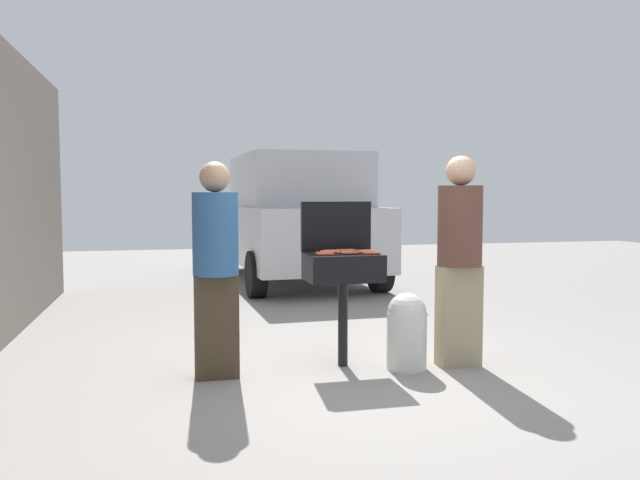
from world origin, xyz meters
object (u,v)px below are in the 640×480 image
(person_right, at_px, (460,253))
(propane_tank, at_px, (407,329))
(person_left, at_px, (216,261))
(hot_dog_3, at_px, (372,253))
(hot_dog_4, at_px, (350,253))
(hot_dog_6, at_px, (348,251))
(hot_dog_7, at_px, (328,252))
(hot_dog_11, at_px, (366,252))
(hot_dog_12, at_px, (370,253))
(hot_dog_10, at_px, (331,251))
(parked_minivan, at_px, (295,218))
(hot_dog_9, at_px, (345,252))
(hot_dog_5, at_px, (330,252))
(hot_dog_8, at_px, (323,253))
(hot_dog_2, at_px, (345,251))
(hot_dog_0, at_px, (364,251))
(hot_dog_1, at_px, (326,254))
(bbq_grill, at_px, (343,271))

(person_right, bearing_deg, propane_tank, -2.20)
(person_left, bearing_deg, hot_dog_3, -11.87)
(hot_dog_4, bearing_deg, person_right, -7.30)
(hot_dog_4, height_order, person_left, person_left)
(hot_dog_6, relative_size, hot_dog_7, 1.00)
(hot_dog_11, distance_m, hot_dog_12, 0.09)
(hot_dog_6, xyz_separation_m, hot_dog_12, (0.11, -0.22, 0.00))
(hot_dog_10, height_order, person_left, person_left)
(hot_dog_6, relative_size, parked_minivan, 0.03)
(propane_tank, bearing_deg, hot_dog_9, 159.53)
(hot_dog_5, height_order, parked_minivan, parked_minivan)
(hot_dog_7, xyz_separation_m, hot_dog_8, (-0.07, -0.10, 0.00))
(hot_dog_8, distance_m, propane_tank, 0.91)
(hot_dog_12, xyz_separation_m, propane_tank, (0.29, -0.09, -0.61))
(parked_minivan, bearing_deg, hot_dog_3, 83.00)
(hot_dog_12, bearing_deg, parked_minivan, 85.21)
(hot_dog_5, distance_m, hot_dog_6, 0.21)
(hot_dog_2, relative_size, hot_dog_10, 1.00)
(hot_dog_5, distance_m, person_left, 0.93)
(hot_dog_0, xyz_separation_m, hot_dog_8, (-0.37, -0.12, 0.00))
(hot_dog_10, height_order, hot_dog_11, same)
(hot_dog_0, xyz_separation_m, hot_dog_10, (-0.27, 0.05, 0.00))
(hot_dog_8, relative_size, hot_dog_10, 1.00)
(hot_dog_8, relative_size, hot_dog_11, 1.00)
(hot_dog_2, relative_size, hot_dog_8, 1.00)
(hot_dog_10, bearing_deg, person_left, -168.40)
(hot_dog_10, bearing_deg, propane_tank, -29.54)
(hot_dog_2, height_order, parked_minivan, parked_minivan)
(hot_dog_0, height_order, hot_dog_4, same)
(parked_minivan, bearing_deg, person_left, 70.16)
(propane_tank, distance_m, person_left, 1.61)
(hot_dog_4, distance_m, hot_dog_8, 0.21)
(hot_dog_3, xyz_separation_m, hot_dog_12, (-0.00, 0.04, 0.00))
(parked_minivan, bearing_deg, hot_dog_1, 79.01)
(hot_dog_1, bearing_deg, hot_dog_8, 89.39)
(hot_dog_7, height_order, hot_dog_12, same)
(hot_dog_4, distance_m, person_right, 0.90)
(hot_dog_11, relative_size, propane_tank, 0.21)
(hot_dog_11, height_order, hot_dog_12, same)
(hot_dog_4, distance_m, person_left, 1.06)
(hot_dog_8, bearing_deg, bbq_grill, 21.49)
(person_left, bearing_deg, hot_dog_8, -6.92)
(hot_dog_2, xyz_separation_m, hot_dog_4, (-0.02, -0.22, 0.00))
(hot_dog_12, height_order, person_right, person_right)
(hot_dog_0, distance_m, hot_dog_6, 0.13)
(hot_dog_4, xyz_separation_m, hot_dog_5, (-0.14, 0.09, 0.00))
(propane_tank, bearing_deg, hot_dog_8, 167.63)
(propane_tank, bearing_deg, person_left, 175.65)
(hot_dog_11, bearing_deg, hot_dog_1, -161.80)
(propane_tank, bearing_deg, hot_dog_2, 141.07)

